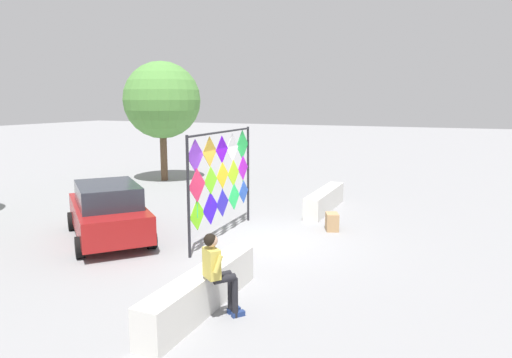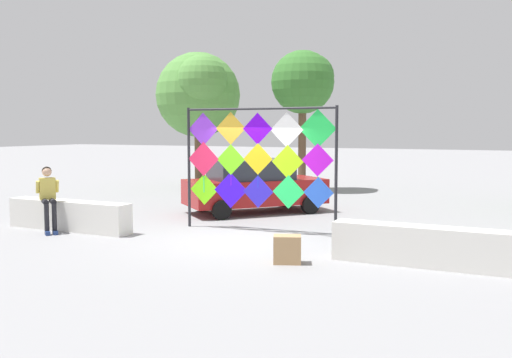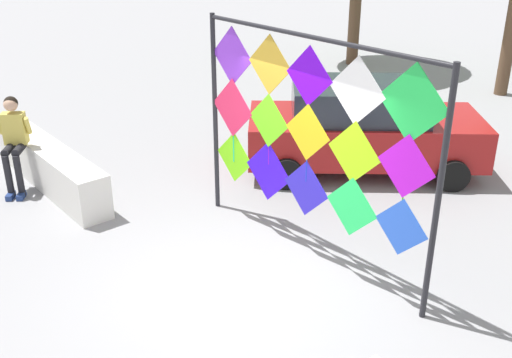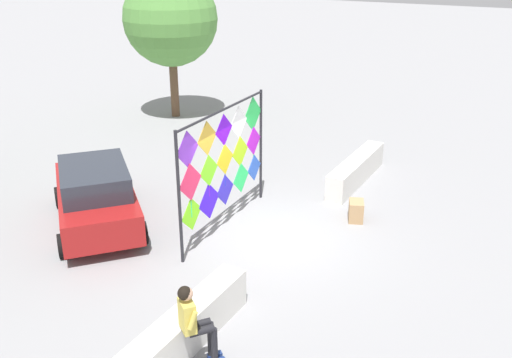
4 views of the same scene
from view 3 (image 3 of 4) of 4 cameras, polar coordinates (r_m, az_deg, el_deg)
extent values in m
plane|color=gray|center=(7.75, -2.49, -9.94)|extent=(120.00, 120.00, 0.00)
cube|color=silver|center=(10.72, -18.73, 1.13)|extent=(3.46, 0.51, 0.72)
cylinder|color=#232328|center=(9.09, -3.85, 5.93)|extent=(0.07, 0.07, 2.99)
cylinder|color=#232328|center=(6.73, 16.67, -2.00)|extent=(0.07, 0.07, 2.99)
cylinder|color=#232328|center=(7.35, 5.30, 13.09)|extent=(3.80, 0.21, 0.06)
cube|color=#7BF717|center=(8.96, -2.03, 2.05)|extent=(0.78, 0.04, 0.78)
cube|color=#350FF6|center=(8.45, 1.13, 0.72)|extent=(0.88, 0.05, 0.88)
cube|color=#2D21D0|center=(7.98, 4.69, -0.90)|extent=(0.78, 0.04, 0.78)
cube|color=#28F267|center=(7.51, 8.93, -2.61)|extent=(0.79, 0.04, 0.79)
cube|color=blue|center=(7.13, 13.42, -4.43)|extent=(0.72, 0.04, 0.72)
cube|color=#F42656|center=(8.69, -2.22, 6.66)|extent=(0.85, 0.05, 0.85)
cylinder|color=#16E5B5|center=(8.91, -2.11, 2.83)|extent=(0.02, 0.02, 0.40)
cube|color=#71F01C|center=(8.16, 1.18, 5.47)|extent=(0.75, 0.04, 0.75)
cylinder|color=#9216E5|center=(8.34, 1.20, 2.21)|extent=(0.02, 0.02, 0.26)
cube|color=yellow|center=(7.67, 4.83, 4.36)|extent=(0.75, 0.04, 0.75)
cylinder|color=blue|center=(7.88, 4.74, 0.77)|extent=(0.02, 0.02, 0.31)
cube|color=#AEF016|center=(7.24, 9.14, 2.44)|extent=(0.78, 0.04, 0.78)
cube|color=#BC14DD|center=(6.83, 13.86, 1.13)|extent=(0.75, 0.04, 0.75)
cylinder|color=#38E516|center=(7.08, 13.43, -3.23)|extent=(0.02, 0.02, 0.42)
cube|color=#8433DD|center=(8.52, -2.26, 11.42)|extent=(0.82, 0.05, 0.82)
cube|color=gold|center=(7.96, 1.27, 10.65)|extent=(0.79, 0.04, 0.79)
cube|color=#5F06E3|center=(7.47, 4.97, 9.57)|extent=(0.76, 0.04, 0.76)
cylinder|color=#92E516|center=(7.64, 4.87, 5.54)|extent=(0.02, 0.02, 0.36)
cube|color=white|center=(7.02, 9.43, 8.13)|extent=(0.82, 0.05, 0.82)
cube|color=#22D34F|center=(6.60, 14.48, 6.84)|extent=(0.89, 0.05, 0.89)
cylinder|color=#E516B0|center=(6.80, 14.02, 2.24)|extent=(0.02, 0.02, 0.26)
cylinder|color=black|center=(10.56, -22.17, 0.21)|extent=(0.11, 0.11, 0.72)
cylinder|color=black|center=(10.59, -22.18, 2.58)|extent=(0.40, 0.34, 0.13)
cube|color=navy|center=(10.63, -22.00, -1.47)|extent=(0.25, 0.22, 0.09)
cylinder|color=black|center=(10.50, -21.30, 0.23)|extent=(0.11, 0.11, 0.72)
cylinder|color=black|center=(10.53, -21.31, 2.61)|extent=(0.40, 0.34, 0.13)
cube|color=navy|center=(10.57, -21.13, -1.46)|extent=(0.25, 0.22, 0.09)
cube|color=gold|center=(10.64, -21.67, 4.44)|extent=(0.37, 0.41, 0.52)
sphere|color=tan|center=(10.52, -22.01, 6.49)|extent=(0.22, 0.22, 0.22)
sphere|color=black|center=(10.53, -21.99, 6.60)|extent=(0.22, 0.22, 0.22)
cylinder|color=gold|center=(10.68, -22.87, 4.60)|extent=(0.19, 0.17, 0.31)
cylinder|color=gold|center=(10.54, -20.61, 4.71)|extent=(0.19, 0.17, 0.31)
cube|color=maroon|center=(10.92, 10.09, 4.03)|extent=(3.96, 4.18, 0.72)
cube|color=#282D38|center=(10.69, 9.58, 7.30)|extent=(2.63, 2.70, 0.58)
cylinder|color=black|center=(12.11, 15.87, 3.71)|extent=(0.51, 0.54, 0.54)
cylinder|color=black|center=(10.57, 17.95, 0.35)|extent=(0.51, 0.54, 0.54)
cylinder|color=black|center=(11.74, 2.75, 3.98)|extent=(0.51, 0.54, 0.54)
cylinder|color=black|center=(10.14, 2.90, 0.55)|extent=(0.51, 0.54, 0.54)
cylinder|color=brown|center=(16.16, 22.90, 13.42)|extent=(0.31, 0.31, 3.56)
cylinder|color=brown|center=(18.34, 9.23, 14.93)|extent=(0.34, 0.34, 2.84)
camera|label=1|loc=(16.30, -44.37, 15.83)|focal=32.41mm
camera|label=2|loc=(7.31, -126.51, -31.44)|focal=39.64mm
camera|label=4|loc=(15.63, -50.42, 23.78)|focal=39.31mm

